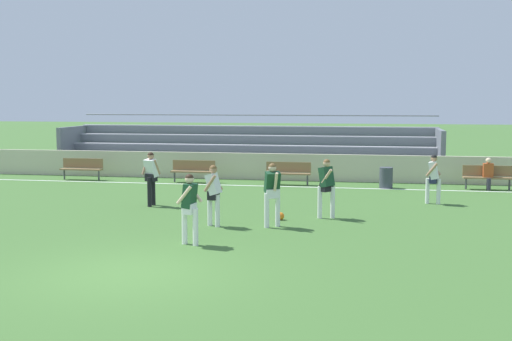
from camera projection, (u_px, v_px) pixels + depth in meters
ground_plane at (127, 273)px, 12.46m from camera, size 160.00×160.00×0.00m
field_line_sideline at (251, 186)px, 25.12m from camera, size 44.00×0.12×0.01m
sideline_wall at (260, 166)px, 26.99m from camera, size 48.00×0.16×1.12m
bleacher_stand at (247, 148)px, 29.61m from camera, size 17.48×3.30×2.66m
bench_far_right at (193, 169)px, 26.09m from camera, size 1.80×0.40×0.90m
bench_near_bin at (82, 167)px, 26.96m from camera, size 1.80×0.40×0.90m
bench_far_left at (488, 175)px, 24.03m from camera, size 1.80×0.40×0.90m
bench_near_wall_gap at (288, 171)px, 25.38m from camera, size 1.80×0.40×0.90m
trash_bin at (386, 178)px, 24.42m from camera, size 0.51×0.51×0.80m
spectator_seated at (488, 171)px, 23.90m from camera, size 0.36×0.42×1.21m
player_dark_challenging at (272, 189)px, 16.86m from camera, size 0.50×0.61×1.71m
player_dark_overlapping at (326, 183)px, 18.13m from camera, size 0.50×0.73×1.70m
player_white_deep_cover at (433, 175)px, 20.65m from camera, size 0.53×0.55×1.61m
player_dark_wide_left at (190, 203)px, 14.79m from camera, size 0.54×0.51×1.67m
player_white_wide_right at (151, 174)px, 20.23m from camera, size 0.59×0.46×1.72m
player_white_trailing_run at (213, 190)px, 16.98m from camera, size 0.46×0.51×1.65m
soccer_ball at (280, 216)px, 17.97m from camera, size 0.22×0.22×0.22m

